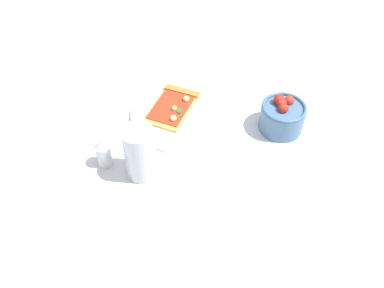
% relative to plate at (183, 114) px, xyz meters
% --- Properties ---
extents(ground_plane, '(2.40, 2.40, 0.00)m').
position_rel_plate_xyz_m(ground_plane, '(0.02, -0.02, -0.01)').
color(ground_plane, silver).
rests_on(ground_plane, ground).
extents(plate, '(0.27, 0.27, 0.01)m').
position_rel_plate_xyz_m(plate, '(0.00, 0.00, 0.00)').
color(plate, white).
rests_on(plate, ground_plane).
extents(pizza_slice_main, '(0.16, 0.11, 0.02)m').
position_rel_plate_xyz_m(pizza_slice_main, '(0.01, 0.03, 0.01)').
color(pizza_slice_main, '#E5B256').
rests_on(pizza_slice_main, plate).
extents(salad_bowl, '(0.11, 0.11, 0.09)m').
position_rel_plate_xyz_m(salad_bowl, '(0.07, -0.24, 0.03)').
color(salad_bowl, '#4C7299').
rests_on(salad_bowl, ground_plane).
extents(soda_glass, '(0.07, 0.07, 0.13)m').
position_rel_plate_xyz_m(soda_glass, '(-0.21, -0.00, 0.05)').
color(soda_glass, silver).
rests_on(soda_glass, ground_plane).
extents(paper_napkin, '(0.17, 0.14, 0.00)m').
position_rel_plate_xyz_m(paper_napkin, '(-0.15, -0.23, -0.01)').
color(paper_napkin, white).
rests_on(paper_napkin, ground_plane).
extents(pepper_shaker, '(0.03, 0.03, 0.07)m').
position_rel_plate_xyz_m(pepper_shaker, '(-0.22, 0.09, 0.03)').
color(pepper_shaker, silver).
rests_on(pepper_shaker, ground_plane).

